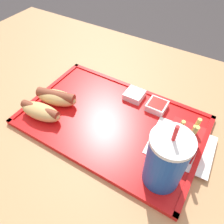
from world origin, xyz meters
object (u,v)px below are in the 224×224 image
sauce_cup_mayo (134,95)px  hot_dog_far (41,111)px  hot_dog_near (56,97)px  fries_carton (183,140)px  sauce_cup_ketchup (157,106)px  soda_cup (166,161)px

sauce_cup_mayo → hot_dog_far: bearing=47.9°
hot_dog_near → fries_carton: bearing=-174.9°
hot_dog_near → sauce_cup_mayo: hot_dog_near is taller
hot_dog_near → sauce_cup_mayo: bearing=-142.9°
hot_dog_far → sauce_cup_ketchup: bearing=-143.1°
sauce_cup_ketchup → fries_carton: bearing=136.6°
soda_cup → sauce_cup_mayo: soda_cup is taller
hot_dog_near → soda_cup: bearing=169.8°
fries_carton → sauce_cup_mayo: size_ratio=2.19×
sauce_cup_ketchup → soda_cup: bearing=115.4°
sauce_cup_mayo → sauce_cup_ketchup: size_ratio=1.00×
hot_dog_near → fries_carton: 0.36m
fries_carton → soda_cup: bearing=82.8°
hot_dog_far → sauce_cup_mayo: 0.27m
soda_cup → fries_carton: size_ratio=1.52×
fries_carton → hot_dog_near: bearing=5.1°
hot_dog_far → hot_dog_near: hot_dog_near is taller
hot_dog_near → sauce_cup_ketchup: 0.28m
sauce_cup_mayo → soda_cup: bearing=129.9°
hot_dog_far → fries_carton: size_ratio=1.08×
fries_carton → sauce_cup_ketchup: (0.10, -0.10, -0.03)m
hot_dog_far → fries_carton: (-0.35, -0.09, 0.01)m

